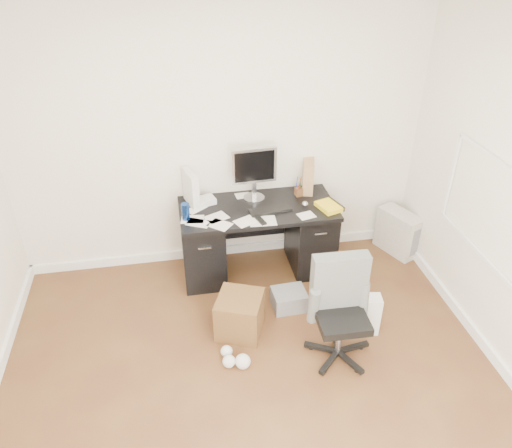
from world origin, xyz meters
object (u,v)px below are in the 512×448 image
Objects in this scene: lcd_monitor at (254,174)px; keyboard at (270,210)px; pc_tower at (398,232)px; desk at (258,237)px; office_chair at (342,314)px; wicker_basket at (240,315)px.

keyboard is (0.11, -0.25, -0.26)m from lcd_monitor.
desk is at bearing 158.28° from pc_tower.
pc_tower is at bearing 52.38° from office_chair.
keyboard is at bearing 61.25° from wicker_basket.
pc_tower is at bearing -2.98° from keyboard.
lcd_monitor is at bearing 73.10° from wicker_basket.
desk is at bearing 111.04° from office_chair.
desk reaches higher than wicker_basket.
desk is 1.35m from office_chair.
office_chair is 1.93× the size of pc_tower.
keyboard is at bearing -42.35° from desk.
wicker_basket is (-0.76, 0.42, -0.27)m from office_chair.
keyboard is at bearing 107.98° from office_chair.
pc_tower is (1.55, -0.10, -0.79)m from lcd_monitor.
wicker_basket is (-1.86, -0.91, -0.05)m from pc_tower.
desk is 2.73× the size of lcd_monitor.
keyboard is 1.27m from office_chair.
office_chair is at bearing -75.73° from lcd_monitor.
keyboard is 0.44× the size of office_chair.
keyboard reaches higher than wicker_basket.
office_chair reaches higher than keyboard.
pc_tower is at bearing 26.19° from wicker_basket.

